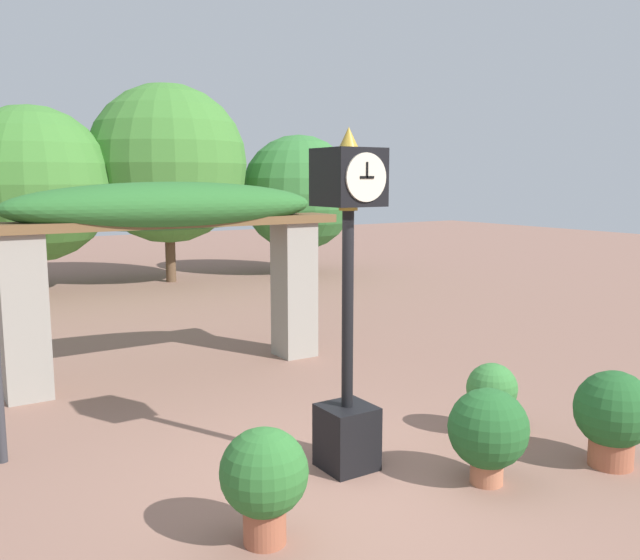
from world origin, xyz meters
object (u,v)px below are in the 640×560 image
potted_plant_near_left (613,414)px  potted_plant_far_left (492,395)px  pedestal_clock (348,305)px  potted_plant_far_right (264,477)px  potted_plant_near_right (488,431)px

potted_plant_near_left → potted_plant_far_left: size_ratio=1.19×
pedestal_clock → potted_plant_far_left: bearing=-4.2°
pedestal_clock → potted_plant_near_left: bearing=-31.7°
potted_plant_far_left → potted_plant_far_right: potted_plant_far_right is taller
potted_plant_near_left → potted_plant_far_right: size_ratio=1.04×
potted_plant_near_right → potted_plant_far_left: bearing=41.8°
pedestal_clock → potted_plant_far_left: pedestal_clock is taller
potted_plant_near_left → potted_plant_far_left: bearing=106.8°
potted_plant_far_left → potted_plant_far_right: (-3.27, -0.68, 0.09)m
potted_plant_near_left → potted_plant_far_left: potted_plant_near_left is taller
potted_plant_near_right → potted_plant_far_left: size_ratio=1.12×
potted_plant_far_left → potted_plant_near_left: bearing=-73.2°
potted_plant_near_left → potted_plant_far_right: (-3.65, 0.59, 0.01)m
pedestal_clock → potted_plant_near_right: pedestal_clock is taller
pedestal_clock → potted_plant_near_left: (2.28, -1.41, -1.12)m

